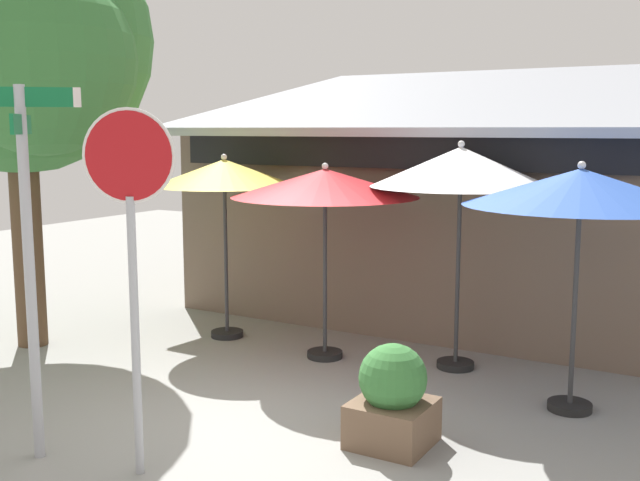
{
  "coord_description": "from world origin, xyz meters",
  "views": [
    {
      "loc": [
        4.23,
        -5.89,
        2.82
      ],
      "look_at": [
        0.08,
        1.2,
        1.6
      ],
      "focal_mm": 42.43,
      "sensor_mm": 36.0,
      "label": 1
    }
  ],
  "objects_px": {
    "patio_umbrella_ivory_right": "(461,169)",
    "patio_umbrella_mustard_left": "(224,175)",
    "street_sign_post": "(28,237)",
    "sidewalk_planter": "(393,398)",
    "patio_umbrella_crimson_center": "(325,185)",
    "patio_umbrella_royal_blue_far_right": "(581,189)",
    "stop_sign": "(131,225)",
    "shade_tree": "(21,44)"
  },
  "relations": [
    {
      "from": "patio_umbrella_mustard_left",
      "to": "sidewalk_planter",
      "type": "xyz_separation_m",
      "value": [
        3.46,
        -2.11,
        -1.78
      ]
    },
    {
      "from": "stop_sign",
      "to": "sidewalk_planter",
      "type": "xyz_separation_m",
      "value": [
        1.56,
        1.57,
        -1.63
      ]
    },
    {
      "from": "street_sign_post",
      "to": "patio_umbrella_mustard_left",
      "type": "relative_size",
      "value": 1.28
    },
    {
      "from": "patio_umbrella_crimson_center",
      "to": "patio_umbrella_royal_blue_far_right",
      "type": "relative_size",
      "value": 0.96
    },
    {
      "from": "patio_umbrella_royal_blue_far_right",
      "to": "sidewalk_planter",
      "type": "distance_m",
      "value": 2.73
    },
    {
      "from": "patio_umbrella_mustard_left",
      "to": "patio_umbrella_ivory_right",
      "type": "xyz_separation_m",
      "value": [
        3.18,
        0.28,
        0.15
      ]
    },
    {
      "from": "street_sign_post",
      "to": "sidewalk_planter",
      "type": "xyz_separation_m",
      "value": [
        2.53,
        1.77,
        -1.49
      ]
    },
    {
      "from": "patio_umbrella_ivory_right",
      "to": "patio_umbrella_royal_blue_far_right",
      "type": "bearing_deg",
      "value": -25.88
    },
    {
      "from": "street_sign_post",
      "to": "patio_umbrella_royal_blue_far_right",
      "type": "distance_m",
      "value": 5.08
    },
    {
      "from": "street_sign_post",
      "to": "patio_umbrella_royal_blue_far_right",
      "type": "xyz_separation_m",
      "value": [
        3.73,
        3.44,
        0.31
      ]
    },
    {
      "from": "street_sign_post",
      "to": "stop_sign",
      "type": "bearing_deg",
      "value": 11.65
    },
    {
      "from": "shade_tree",
      "to": "street_sign_post",
      "type": "bearing_deg",
      "value": -39.01
    },
    {
      "from": "street_sign_post",
      "to": "shade_tree",
      "type": "xyz_separation_m",
      "value": [
        -2.71,
        2.19,
        1.92
      ]
    },
    {
      "from": "patio_umbrella_ivory_right",
      "to": "patio_umbrella_royal_blue_far_right",
      "type": "distance_m",
      "value": 1.65
    },
    {
      "from": "patio_umbrella_crimson_center",
      "to": "shade_tree",
      "type": "relative_size",
      "value": 0.43
    },
    {
      "from": "patio_umbrella_mustard_left",
      "to": "patio_umbrella_ivory_right",
      "type": "bearing_deg",
      "value": 4.98
    },
    {
      "from": "patio_umbrella_ivory_right",
      "to": "sidewalk_planter",
      "type": "relative_size",
      "value": 2.89
    },
    {
      "from": "patio_umbrella_ivory_right",
      "to": "patio_umbrella_royal_blue_far_right",
      "type": "xyz_separation_m",
      "value": [
        1.48,
        -0.72,
        -0.13
      ]
    },
    {
      "from": "patio_umbrella_ivory_right",
      "to": "shade_tree",
      "type": "bearing_deg",
      "value": -158.38
    },
    {
      "from": "sidewalk_planter",
      "to": "patio_umbrella_mustard_left",
      "type": "bearing_deg",
      "value": 148.61
    },
    {
      "from": "stop_sign",
      "to": "patio_umbrella_ivory_right",
      "type": "relative_size",
      "value": 1.11
    },
    {
      "from": "patio_umbrella_crimson_center",
      "to": "shade_tree",
      "type": "bearing_deg",
      "value": -155.72
    },
    {
      "from": "street_sign_post",
      "to": "patio_umbrella_ivory_right",
      "type": "distance_m",
      "value": 4.75
    },
    {
      "from": "stop_sign",
      "to": "patio_umbrella_mustard_left",
      "type": "relative_size",
      "value": 1.2
    },
    {
      "from": "street_sign_post",
      "to": "patio_umbrella_mustard_left",
      "type": "height_order",
      "value": "street_sign_post"
    },
    {
      "from": "patio_umbrella_mustard_left",
      "to": "patio_umbrella_royal_blue_far_right",
      "type": "distance_m",
      "value": 4.68
    },
    {
      "from": "stop_sign",
      "to": "patio_umbrella_ivory_right",
      "type": "distance_m",
      "value": 4.17
    },
    {
      "from": "patio_umbrella_crimson_center",
      "to": "shade_tree",
      "type": "distance_m",
      "value": 4.1
    },
    {
      "from": "patio_umbrella_ivory_right",
      "to": "sidewalk_planter",
      "type": "bearing_deg",
      "value": -83.25
    },
    {
      "from": "stop_sign",
      "to": "patio_umbrella_mustard_left",
      "type": "xyz_separation_m",
      "value": [
        -1.9,
        3.68,
        0.15
      ]
    },
    {
      "from": "street_sign_post",
      "to": "patio_umbrella_mustard_left",
      "type": "distance_m",
      "value": 4.0
    },
    {
      "from": "patio_umbrella_crimson_center",
      "to": "patio_umbrella_ivory_right",
      "type": "distance_m",
      "value": 1.62
    },
    {
      "from": "patio_umbrella_crimson_center",
      "to": "sidewalk_planter",
      "type": "xyz_separation_m",
      "value": [
        1.83,
        -1.96,
        -1.72
      ]
    },
    {
      "from": "street_sign_post",
      "to": "patio_umbrella_royal_blue_far_right",
      "type": "height_order",
      "value": "street_sign_post"
    },
    {
      "from": "patio_umbrella_mustard_left",
      "to": "shade_tree",
      "type": "distance_m",
      "value": 2.94
    },
    {
      "from": "street_sign_post",
      "to": "patio_umbrella_ivory_right",
      "type": "relative_size",
      "value": 1.18
    },
    {
      "from": "patio_umbrella_royal_blue_far_right",
      "to": "sidewalk_planter",
      "type": "relative_size",
      "value": 2.7
    },
    {
      "from": "stop_sign",
      "to": "patio_umbrella_royal_blue_far_right",
      "type": "bearing_deg",
      "value": 49.65
    },
    {
      "from": "patio_umbrella_crimson_center",
      "to": "patio_umbrella_mustard_left",
      "type": "bearing_deg",
      "value": 174.77
    },
    {
      "from": "patio_umbrella_ivory_right",
      "to": "patio_umbrella_mustard_left",
      "type": "bearing_deg",
      "value": -175.02
    },
    {
      "from": "patio_umbrella_mustard_left",
      "to": "sidewalk_planter",
      "type": "distance_m",
      "value": 4.43
    },
    {
      "from": "patio_umbrella_ivory_right",
      "to": "sidewalk_planter",
      "type": "height_order",
      "value": "patio_umbrella_ivory_right"
    }
  ]
}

